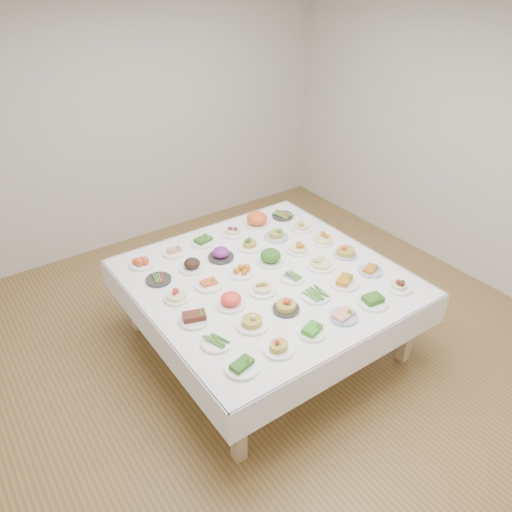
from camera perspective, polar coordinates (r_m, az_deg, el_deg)
room_envelope at (r=3.84m, az=1.31°, el=11.69°), size 5.02×5.02×2.81m
display_table at (r=4.32m, az=1.15°, el=-3.09°), size 2.14×2.14×0.75m
dish_0 at (r=3.40m, az=-1.62°, el=-12.23°), size 0.24×0.24×0.10m
dish_1 at (r=3.53m, az=2.61°, el=-10.18°), size 0.21×0.21×0.11m
dish_2 at (r=3.69m, az=6.42°, el=-8.40°), size 0.21×0.21×0.09m
dish_3 at (r=3.86m, az=9.98°, el=-6.55°), size 0.22×0.22×0.10m
dish_4 at (r=4.05m, az=13.22°, el=-4.82°), size 0.24×0.24×0.11m
dish_5 at (r=4.27m, az=16.05°, el=-3.14°), size 0.22×0.22×0.10m
dish_6 at (r=3.61m, az=-4.50°, el=-9.66°), size 0.23×0.23×0.05m
dish_7 at (r=3.72m, az=-0.47°, el=-7.35°), size 0.24×0.24×0.12m
dish_8 at (r=3.87m, az=3.47°, el=-5.48°), size 0.22×0.21×0.13m
dish_9 at (r=4.05m, az=6.85°, el=-4.37°), size 0.23×0.23×0.06m
dish_10 at (r=4.22m, az=10.07°, el=-2.73°), size 0.24×0.24×0.10m
dish_11 at (r=4.42m, az=12.96°, el=-1.44°), size 0.21×0.21×0.09m
dish_12 at (r=3.80m, az=-7.08°, el=-6.83°), size 0.23×0.23×0.11m
dish_13 at (r=3.91m, az=-2.89°, el=-4.81°), size 0.23×0.23×0.15m
dish_14 at (r=4.07m, az=0.76°, el=-3.54°), size 0.23×0.23×0.11m
dish_15 at (r=4.25m, az=4.22°, el=-2.40°), size 0.21×0.21×0.05m
dish_16 at (r=4.40m, az=7.44°, el=-0.50°), size 0.24×0.24×0.14m
dish_17 at (r=4.60m, az=10.24°, el=0.62°), size 0.20×0.20×0.12m
dish_18 at (r=4.04m, az=-9.08°, el=-4.35°), size 0.20×0.20×0.11m
dish_19 at (r=4.16m, az=-5.42°, el=-3.03°), size 0.24×0.24×0.09m
dish_20 at (r=4.28m, az=-1.68°, el=-1.68°), size 0.21×0.21×0.09m
dish_21 at (r=4.42m, az=1.67°, el=-0.11°), size 0.23×0.23×0.13m
dish_22 at (r=4.60m, az=4.85°, el=1.00°), size 0.21×0.21×0.11m
dish_23 at (r=4.77m, az=7.61°, el=2.18°), size 0.21×0.21×0.13m
dish_24 at (r=4.29m, az=-11.08°, el=-2.60°), size 0.21×0.21×0.05m
dish_25 at (r=4.37m, az=-7.32°, el=-0.96°), size 0.22×0.22×0.12m
dish_26 at (r=4.50m, az=-4.06°, el=0.45°), size 0.23×0.23×0.14m
dish_27 at (r=4.65m, az=-0.73°, el=1.46°), size 0.23×0.23×0.12m
dish_28 at (r=4.81m, az=2.35°, el=2.62°), size 0.23×0.23×0.12m
dish_29 at (r=4.98m, az=5.25°, el=3.61°), size 0.21×0.21×0.12m
dish_30 at (r=4.51m, az=-12.92°, el=-0.54°), size 0.23×0.23×0.10m
dish_31 at (r=4.63m, az=-9.33°, el=0.58°), size 0.22×0.22×0.08m
dish_32 at (r=4.75m, az=-6.05°, el=1.90°), size 0.22×0.22×0.10m
dish_33 at (r=4.88m, az=-2.70°, el=2.96°), size 0.22×0.22×0.11m
dish_34 at (r=5.02m, az=0.10°, el=4.18°), size 0.25×0.25×0.14m
dish_35 at (r=5.21m, az=3.06°, el=4.71°), size 0.23×0.22×0.06m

